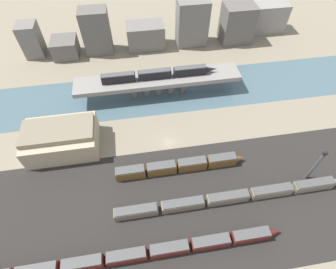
# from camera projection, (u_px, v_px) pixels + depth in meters

# --- Properties ---
(ground_plane) EXTENTS (400.00, 400.00, 0.00)m
(ground_plane) POSITION_uv_depth(u_px,v_px,m) (168.00, 142.00, 92.36)
(ground_plane) COLOR gray
(railbed_yard) EXTENTS (280.00, 42.00, 0.01)m
(railbed_yard) POSITION_uv_depth(u_px,v_px,m) (181.00, 206.00, 77.56)
(railbed_yard) COLOR #282623
(railbed_yard) RESTS_ON ground
(river_water) EXTENTS (320.00, 25.07, 0.01)m
(river_water) POSITION_uv_depth(u_px,v_px,m) (159.00, 93.00, 108.43)
(river_water) COLOR #47606B
(river_water) RESTS_ON ground
(bridge) EXTENTS (65.24, 9.97, 7.89)m
(bridge) POSITION_uv_depth(u_px,v_px,m) (158.00, 81.00, 103.59)
(bridge) COLOR gray
(bridge) RESTS_ON ground
(train_on_bridge) EXTENTS (45.09, 2.62, 3.55)m
(train_on_bridge) POSITION_uv_depth(u_px,v_px,m) (158.00, 74.00, 100.94)
(train_on_bridge) COLOR black
(train_on_bridge) RESTS_ON bridge
(train_yard_near) EXTENTS (91.62, 2.93, 3.65)m
(train_yard_near) POSITION_uv_depth(u_px,v_px,m) (110.00, 259.00, 66.86)
(train_yard_near) COLOR #5B1E19
(train_yard_near) RESTS_ON ground
(train_yard_mid) EXTENTS (71.21, 2.81, 3.45)m
(train_yard_mid) POSITION_uv_depth(u_px,v_px,m) (233.00, 197.00, 77.60)
(train_yard_mid) COLOR gray
(train_yard_mid) RESTS_ON ground
(train_yard_far) EXTENTS (42.18, 3.12, 4.09)m
(train_yard_far) POSITION_uv_depth(u_px,v_px,m) (180.00, 166.00, 83.96)
(train_yard_far) COLOR brown
(train_yard_far) RESTS_ON ground
(warehouse_building) EXTENTS (23.33, 15.75, 9.93)m
(warehouse_building) POSITION_uv_depth(u_px,v_px,m) (62.00, 138.00, 87.47)
(warehouse_building) COLOR tan
(warehouse_building) RESTS_ON ground
(signal_tower) EXTENTS (1.00, 0.92, 14.26)m
(signal_tower) POSITION_uv_depth(u_px,v_px,m) (315.00, 166.00, 78.05)
(signal_tower) COLOR #4C4C51
(signal_tower) RESTS_ON ground
(city_block_far_left) EXTENTS (8.31, 8.96, 15.20)m
(city_block_far_left) POSITION_uv_depth(u_px,v_px,m) (31.00, 40.00, 119.27)
(city_block_far_left) COLOR slate
(city_block_far_left) RESTS_ON ground
(city_block_left) EXTENTS (11.32, 11.34, 8.27)m
(city_block_left) POSITION_uv_depth(u_px,v_px,m) (65.00, 47.00, 121.65)
(city_block_left) COLOR #605B56
(city_block_left) RESTS_ON ground
(city_block_center) EXTENTS (12.41, 8.94, 20.29)m
(city_block_center) POSITION_uv_depth(u_px,v_px,m) (96.00, 32.00, 119.02)
(city_block_center) COLOR #605B56
(city_block_center) RESTS_ON ground
(city_block_right) EXTENTS (17.42, 10.77, 11.40)m
(city_block_right) POSITION_uv_depth(u_px,v_px,m) (146.00, 36.00, 124.96)
(city_block_right) COLOR slate
(city_block_right) RESTS_ON ground
(city_block_far_right) EXTENTS (14.30, 9.52, 21.14)m
(city_block_far_right) POSITION_uv_depth(u_px,v_px,m) (192.00, 23.00, 123.08)
(city_block_far_right) COLOR slate
(city_block_far_right) RESTS_ON ground
(city_block_tall) EXTENTS (14.58, 11.45, 17.66)m
(city_block_tall) POSITION_uv_depth(u_px,v_px,m) (237.00, 23.00, 126.13)
(city_block_tall) COLOR #605B56
(city_block_tall) RESTS_ON ground
(city_block_low) EXTENTS (17.49, 9.89, 13.79)m
(city_block_low) POSITION_uv_depth(u_px,v_px,m) (268.00, 17.00, 133.70)
(city_block_low) COLOR gray
(city_block_low) RESTS_ON ground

